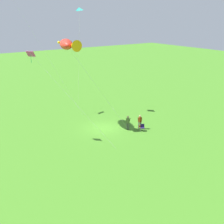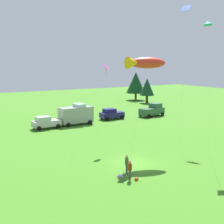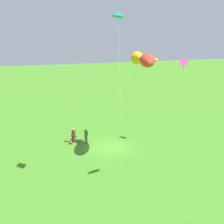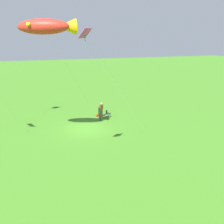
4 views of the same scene
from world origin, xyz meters
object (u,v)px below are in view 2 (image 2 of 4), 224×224
backpack_on_grass (136,179)px  kite_delta_teal (207,24)px  folding_chair (122,175)px  kite_large_fish (144,63)px  truck_green_flatbed (152,110)px  person_spectator (130,168)px  kite_diamond_blue (186,12)px  person_kite_flyer (127,163)px  car_navy_hatch (111,114)px  kite_diamond_rainbow (105,71)px  van_motorhome_grey (76,114)px  car_silver_compact (46,122)px

backpack_on_grass → kite_delta_teal: 17.32m
folding_chair → kite_large_fish: kite_large_fish is taller
truck_green_flatbed → kite_large_fish: 25.34m
person_spectator → kite_diamond_blue: (15.24, 9.80, 15.37)m
truck_green_flatbed → kite_diamond_blue: kite_diamond_blue is taller
kite_delta_teal → kite_large_fish: bearing=138.1°
folding_chair → person_kite_flyer: bearing=-102.7°
person_kite_flyer → car_navy_hatch: 27.10m
person_spectator → kite_delta_teal: 16.83m
kite_large_fish → kite_diamond_rainbow: 5.45m
person_spectator → van_motorhome_grey: 25.03m
backpack_on_grass → kite_delta_teal: size_ratio=0.02×
backpack_on_grass → car_navy_hatch: bearing=63.4°
folding_chair → kite_delta_teal: kite_delta_teal is taller
van_motorhome_grey → kite_large_fish: size_ratio=0.52×
van_motorhome_grey → kite_diamond_blue: (9.17, -14.47, 14.75)m
kite_large_fish → folding_chair: bearing=-137.8°
person_kite_flyer → kite_diamond_rainbow: (3.35, 9.79, 7.99)m
car_silver_compact → kite_diamond_rainbow: (3.17, -12.58, 8.06)m
kite_diamond_blue → truck_green_flatbed: bearing=66.3°
car_silver_compact → van_motorhome_grey: 5.38m
car_navy_hatch → kite_diamond_rainbow: kite_diamond_rainbow is taller
truck_green_flatbed → kite_large_fish: kite_large_fish is taller
person_spectator → kite_large_fish: size_ratio=0.16×
car_navy_hatch → kite_large_fish: (-7.38, -19.11, 8.98)m
folding_chair → van_motorhome_grey: van_motorhome_grey is taller
car_silver_compact → kite_large_fish: kite_large_fish is taller
car_silver_compact → kite_large_fish: (5.17, -17.56, 8.98)m
backpack_on_grass → truck_green_flatbed: truck_green_flatbed is taller
person_kite_flyer → backpack_on_grass: size_ratio=5.44×
person_kite_flyer → van_motorhome_grey: 23.56m
backpack_on_grass → kite_diamond_rainbow: size_ratio=0.03×
car_silver_compact → kite_diamond_blue: kite_diamond_blue is taller
kite_large_fish → car_silver_compact: bearing=106.4°
car_silver_compact → van_motorhome_grey: (5.30, 0.54, 0.69)m
truck_green_flatbed → kite_delta_teal: kite_delta_teal is taller
folding_chair → backpack_on_grass: (1.11, -0.57, -0.38)m
backpack_on_grass → car_silver_compact: 24.15m
van_motorhome_grey → kite_large_fish: bearing=-93.1°
backpack_on_grass → van_motorhome_grey: 25.35m
folding_chair → van_motorhome_grey: 25.05m
car_silver_compact → van_motorhome_grey: bearing=-176.5°
van_motorhome_grey → kite_diamond_rainbow: bearing=-101.9°
person_spectator → car_navy_hatch: size_ratio=0.41×
kite_delta_teal → folding_chair: bearing=-171.3°
car_silver_compact → kite_large_fish: bearing=104.1°
truck_green_flatbed → kite_diamond_rainbow: 23.21m
person_spectator → backpack_on_grass: 1.08m
person_kite_flyer → kite_diamond_blue: bearing=-103.6°
person_spectator → backpack_on_grass: person_spectator is taller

